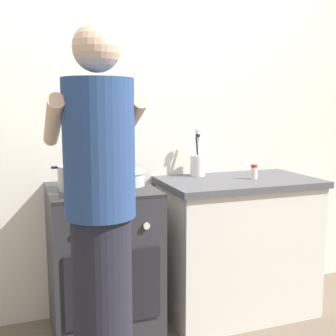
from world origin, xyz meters
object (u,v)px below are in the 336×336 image
at_px(stove_range, 103,263).
at_px(mixing_bowl, 123,177).
at_px(spice_bottle, 254,172).
at_px(pot, 76,178).
at_px(utensil_crock, 198,162).
at_px(person, 101,225).

relative_size(stove_range, mixing_bowl, 3.27).
relative_size(mixing_bowl, spice_bottle, 2.97).
bearing_deg(pot, mixing_bowl, 11.28).
height_order(mixing_bowl, utensil_crock, utensil_crock).
xyz_separation_m(mixing_bowl, person, (-0.26, -0.66, -0.09)).
bearing_deg(mixing_bowl, person, -111.32).
relative_size(stove_range, person, 0.53).
xyz_separation_m(pot, person, (0.02, -0.61, -0.11)).
height_order(stove_range, person, person).
relative_size(stove_range, utensil_crock, 2.79).
relative_size(mixing_bowl, person, 0.16).
bearing_deg(stove_range, pot, -173.35).
bearing_deg(person, stove_range, 79.19).
xyz_separation_m(stove_range, pot, (-0.14, -0.02, 0.52)).
xyz_separation_m(pot, spice_bottle, (1.13, -0.01, -0.02)).
distance_m(pot, utensil_crock, 0.86).
distance_m(utensil_crock, person, 1.17).
relative_size(spice_bottle, person, 0.05).
relative_size(utensil_crock, person, 0.19).
distance_m(utensil_crock, spice_bottle, 0.38).
xyz_separation_m(stove_range, person, (-0.12, -0.62, 0.41)).
bearing_deg(mixing_bowl, utensil_crock, 16.74).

